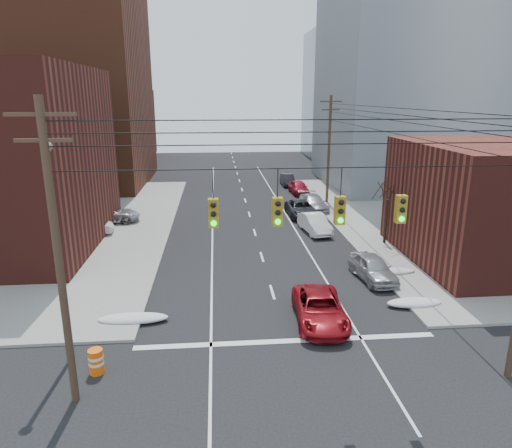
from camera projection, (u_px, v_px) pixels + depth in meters
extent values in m
plane|color=black|center=(317.00, 444.00, 14.88)|extent=(160.00, 160.00, 0.00)
cube|color=brown|center=(39.00, 61.00, 54.79)|extent=(24.00, 20.00, 30.00)
cube|color=#521E18|center=(87.00, 124.00, 81.99)|extent=(22.00, 18.00, 12.00)
cube|color=gray|center=(420.00, 82.00, 55.53)|extent=(22.00, 20.00, 25.00)
cube|color=gray|center=(367.00, 95.00, 81.03)|extent=(20.00, 18.00, 22.00)
cylinder|color=#473323|center=(59.00, 262.00, 15.54)|extent=(0.28, 0.28, 11.00)
cube|color=#473323|center=(40.00, 114.00, 14.21)|extent=(2.20, 0.12, 0.12)
cube|color=#473323|center=(44.00, 140.00, 14.43)|extent=(1.80, 0.12, 0.12)
cylinder|color=#473323|center=(329.00, 151.00, 46.70)|extent=(0.28, 0.28, 11.00)
cube|color=#473323|center=(331.00, 101.00, 45.37)|extent=(2.20, 0.12, 0.12)
cube|color=#473323|center=(331.00, 110.00, 45.59)|extent=(1.80, 0.12, 0.12)
cylinder|color=black|center=(307.00, 168.00, 15.42)|extent=(17.00, 0.04, 0.04)
cylinder|color=black|center=(213.00, 184.00, 15.28)|extent=(0.03, 0.03, 1.00)
cube|color=olive|center=(213.00, 213.00, 15.56)|extent=(0.35, 0.30, 1.00)
sphere|color=black|center=(213.00, 205.00, 15.31)|extent=(0.20, 0.20, 0.20)
sphere|color=black|center=(213.00, 214.00, 15.39)|extent=(0.20, 0.20, 0.20)
sphere|color=#0CE526|center=(214.00, 223.00, 15.48)|extent=(0.20, 0.20, 0.20)
cylinder|color=black|center=(278.00, 183.00, 15.47)|extent=(0.03, 0.03, 1.00)
cube|color=olive|center=(277.00, 212.00, 15.74)|extent=(0.35, 0.30, 1.00)
sphere|color=black|center=(278.00, 204.00, 15.49)|extent=(0.20, 0.20, 0.20)
sphere|color=black|center=(278.00, 213.00, 15.58)|extent=(0.20, 0.20, 0.20)
sphere|color=#0CE526|center=(278.00, 222.00, 15.67)|extent=(0.20, 0.20, 0.20)
cylinder|color=black|center=(341.00, 182.00, 15.66)|extent=(0.03, 0.03, 1.00)
cube|color=olive|center=(340.00, 210.00, 15.93)|extent=(0.35, 0.30, 1.00)
sphere|color=black|center=(341.00, 202.00, 15.68)|extent=(0.20, 0.20, 0.20)
sphere|color=black|center=(341.00, 211.00, 15.77)|extent=(0.20, 0.20, 0.20)
sphere|color=#0CE526|center=(341.00, 220.00, 15.85)|extent=(0.20, 0.20, 0.20)
cylinder|color=black|center=(403.00, 181.00, 15.84)|extent=(0.03, 0.03, 1.00)
cube|color=olive|center=(401.00, 209.00, 16.11)|extent=(0.35, 0.30, 1.00)
sphere|color=black|center=(403.00, 201.00, 15.86)|extent=(0.20, 0.20, 0.20)
sphere|color=black|center=(403.00, 210.00, 15.95)|extent=(0.20, 0.20, 0.20)
sphere|color=#0CE526|center=(402.00, 219.00, 16.04)|extent=(0.20, 0.20, 0.20)
cylinder|color=gray|center=(60.00, 260.00, 18.60)|extent=(0.18, 0.18, 9.00)
sphere|color=gray|center=(46.00, 146.00, 17.36)|extent=(0.44, 0.44, 0.44)
cylinder|color=black|center=(386.00, 222.00, 34.39)|extent=(0.20, 0.20, 3.50)
cylinder|color=black|center=(393.00, 192.00, 33.91)|extent=(0.27, 0.82, 1.19)
cylinder|color=black|center=(388.00, 189.00, 34.30)|extent=(1.17, 0.54, 1.38)
cylinder|color=black|center=(379.00, 189.00, 34.40)|extent=(1.44, 1.00, 1.48)
cylinder|color=black|center=(383.00, 192.00, 33.78)|extent=(0.17, 0.84, 1.19)
cylinder|color=black|center=(384.00, 192.00, 33.30)|extent=(0.82, 0.99, 1.40)
cylinder|color=black|center=(393.00, 193.00, 32.91)|extent=(1.74, 0.21, 1.43)
cylinder|color=black|center=(394.00, 193.00, 33.57)|extent=(0.48, 0.73, 1.20)
ellipsoid|color=silver|center=(133.00, 318.00, 22.82)|extent=(3.50, 1.08, 0.42)
ellipsoid|color=silver|center=(414.00, 303.00, 24.56)|extent=(3.00, 1.08, 0.42)
ellipsoid|color=silver|center=(384.00, 272.00, 28.87)|extent=(4.00, 1.08, 0.42)
imported|color=maroon|center=(320.00, 309.00, 22.73)|extent=(2.70, 5.32, 1.44)
imported|color=#AAABAF|center=(373.00, 268.00, 28.02)|extent=(2.24, 4.60, 1.51)
imported|color=white|center=(315.00, 223.00, 37.71)|extent=(2.20, 4.82, 1.53)
imported|color=black|center=(301.00, 209.00, 42.80)|extent=(2.56, 5.30, 1.45)
imported|color=#9E9EA2|center=(313.00, 203.00, 44.88)|extent=(2.50, 5.40, 1.53)
imported|color=maroon|center=(299.00, 187.00, 52.58)|extent=(2.06, 4.57, 1.52)
imported|color=black|center=(287.00, 180.00, 57.57)|extent=(1.51, 4.26, 1.40)
imported|color=silver|center=(87.00, 226.00, 36.68)|extent=(4.17, 1.70, 1.34)
imported|color=#ADADB2|center=(111.00, 214.00, 40.27)|extent=(5.18, 2.70, 1.39)
imported|color=black|center=(17.00, 228.00, 35.91)|extent=(5.01, 2.12, 1.44)
imported|color=#AAAAAE|center=(73.00, 209.00, 41.80)|extent=(4.77, 3.14, 1.51)
cylinder|color=#F95F0D|center=(96.00, 362.00, 18.55)|extent=(0.67, 0.67, 1.06)
cylinder|color=white|center=(96.00, 357.00, 18.49)|extent=(0.69, 0.69, 0.13)
cylinder|color=white|center=(96.00, 363.00, 18.57)|extent=(0.69, 0.69, 0.13)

